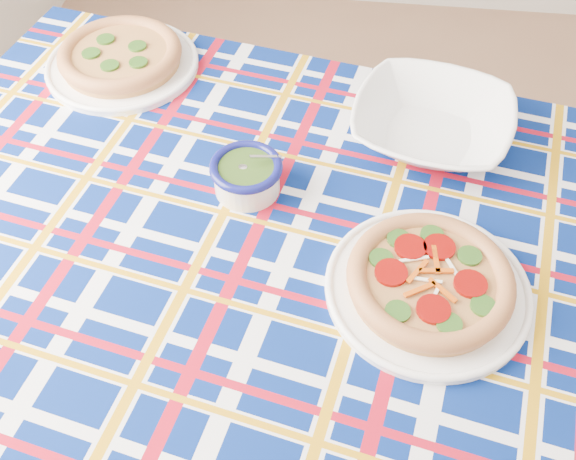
% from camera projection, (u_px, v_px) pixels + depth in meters
% --- Properties ---
extents(floor, '(4.00, 4.00, 0.00)m').
position_uv_depth(floor, '(516.00, 382.00, 1.86)').
color(floor, '#8B6248').
rests_on(floor, ground).
extents(dining_table, '(1.93, 1.42, 0.82)m').
position_uv_depth(dining_table, '(327.00, 288.00, 1.18)').
color(dining_table, brown).
rests_on(dining_table, floor).
extents(tablecloth, '(1.97, 1.46, 0.12)m').
position_uv_depth(tablecloth, '(328.00, 280.00, 1.15)').
color(tablecloth, navy).
rests_on(tablecloth, dining_table).
extents(main_focaccia_plate, '(0.42, 0.42, 0.07)m').
position_uv_depth(main_focaccia_plate, '(430.00, 280.00, 1.04)').
color(main_focaccia_plate, '#B2763F').
rests_on(main_focaccia_plate, tablecloth).
extents(pesto_bowl, '(0.15, 0.15, 0.08)m').
position_uv_depth(pesto_bowl, '(246.00, 174.00, 1.19)').
color(pesto_bowl, '#1E350E').
rests_on(pesto_bowl, tablecloth).
extents(serving_bowl, '(0.38, 0.38, 0.08)m').
position_uv_depth(serving_bowl, '(432.00, 124.00, 1.28)').
color(serving_bowl, white).
rests_on(serving_bowl, tablecloth).
extents(second_focaccia_plate, '(0.38, 0.38, 0.06)m').
position_uv_depth(second_focaccia_plate, '(120.00, 56.00, 1.44)').
color(second_focaccia_plate, '#B2763F').
rests_on(second_focaccia_plate, tablecloth).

